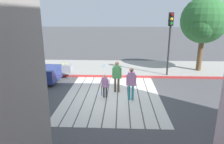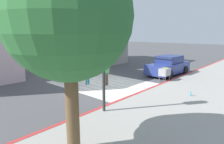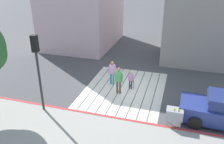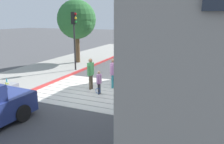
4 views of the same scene
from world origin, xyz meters
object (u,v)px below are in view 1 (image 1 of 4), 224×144
Objects in this scene: pedestrian_adult_trailing at (131,82)px; pedestrian_child_with_racket at (105,85)px; tennis_ball_cart at (65,68)px; water_bottle at (104,66)px; car_parked_near_curb at (24,71)px; pedestrian_adult_lead at (117,75)px; traffic_light_corner at (170,32)px; street_tree at (204,22)px.

pedestrian_adult_trailing is 1.34× the size of pedestrian_child_with_racket.
tennis_ball_cart is 3.60m from water_bottle.
pedestrian_adult_lead reaches higher than car_parked_near_curb.
pedestrian_adult_trailing is at bearing 16.58° from water_bottle.
pedestrian_adult_trailing reaches higher than tennis_ball_cart.
pedestrian_adult_trailing is at bearing 35.20° from pedestrian_adult_lead.
traffic_light_corner is at bearing 65.71° from water_bottle.
street_tree is 9.97m from tennis_ball_cart.
street_tree is 4.29× the size of pedestrian_child_with_racket.
water_bottle is (-3.59, 4.74, -0.50)m from car_parked_near_curb.
tennis_ball_cart is at bearing -124.58° from pedestrian_adult_lead.
pedestrian_child_with_racket is (-0.23, -1.31, -0.27)m from pedestrian_adult_trailing.
traffic_light_corner is 5.28m from pedestrian_adult_trailing.
tennis_ball_cart is 5.38m from pedestrian_adult_trailing.
car_parked_near_curb is 3.54× the size of pedestrian_child_with_racket.
pedestrian_child_with_racket is at bearing 42.05° from tennis_ball_cart.
street_tree is 3.21× the size of pedestrian_adult_trailing.
pedestrian_adult_trailing is (6.08, 1.81, 0.73)m from water_bottle.
tennis_ball_cart is 0.82× the size of pedestrian_child_with_racket.
street_tree is 24.18× the size of water_bottle.
car_parked_near_curb is 2.56m from tennis_ball_cart.
car_parked_near_curb reaches higher than pedestrian_child_with_racket.
street_tree is at bearing 103.62° from car_parked_near_curb.
water_bottle is 0.18× the size of pedestrian_child_with_racket.
water_bottle is at bearing -163.42° from pedestrian_adult_trailing.
tennis_ball_cart is 4.26m from pedestrian_child_with_racket.
tennis_ball_cart is 0.61× the size of pedestrian_adult_trailing.
car_parked_near_curb is 12.41m from street_tree.
water_bottle is (-0.75, -6.98, -3.40)m from street_tree.
pedestrian_adult_lead is (3.05, -3.36, -2.03)m from traffic_light_corner.
pedestrian_adult_lead is (2.37, 3.44, 0.31)m from tennis_ball_cart.
traffic_light_corner reaches higher than tennis_ball_cart.
pedestrian_child_with_racket is at bearing -51.79° from street_tree.
street_tree is at bearing 83.90° from water_bottle.
traffic_light_corner is (-1.58, 9.20, 2.30)m from car_parked_near_curb.
street_tree reaches higher than pedestrian_child_with_racket.
car_parked_near_curb is at bearing -113.33° from pedestrian_child_with_racket.
pedestrian_adult_lead is 1.25m from pedestrian_adult_trailing.
pedestrian_child_with_racket is at bearing -45.83° from traffic_light_corner.
water_bottle is 0.13× the size of pedestrian_adult_lead.
pedestrian_adult_trailing is 1.36m from pedestrian_child_with_racket.
pedestrian_adult_lead is 1.39× the size of pedestrian_child_with_racket.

